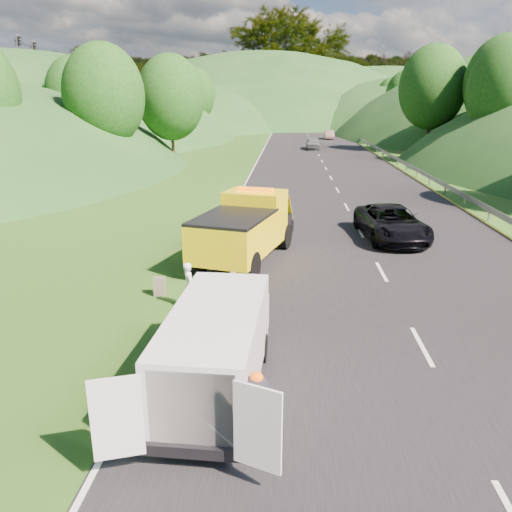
# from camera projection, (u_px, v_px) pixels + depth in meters

# --- Properties ---
(ground) EXTENTS (320.00, 320.00, 0.00)m
(ground) POSITION_uv_depth(u_px,v_px,m) (305.00, 313.00, 15.26)
(ground) COLOR #38661E
(ground) RESTS_ON ground
(road_surface) EXTENTS (14.00, 200.00, 0.02)m
(road_surface) POSITION_uv_depth(u_px,v_px,m) (322.00, 161.00, 53.17)
(road_surface) COLOR black
(road_surface) RESTS_ON ground
(guardrail) EXTENTS (0.06, 140.00, 1.52)m
(guardrail) POSITION_uv_depth(u_px,v_px,m) (372.00, 151.00, 64.64)
(guardrail) COLOR gray
(guardrail) RESTS_ON ground
(tree_line_left) EXTENTS (14.00, 140.00, 14.00)m
(tree_line_left) POSITION_uv_depth(u_px,v_px,m) (164.00, 144.00, 73.56)
(tree_line_left) COLOR #2C5A1A
(tree_line_left) RESTS_ON ground
(tree_line_right) EXTENTS (14.00, 140.00, 14.00)m
(tree_line_right) POSITION_uv_depth(u_px,v_px,m) (454.00, 146.00, 71.02)
(tree_line_right) COLOR #2C5A1A
(tree_line_right) RESTS_ON ground
(hills_backdrop) EXTENTS (201.00, 288.60, 44.00)m
(hills_backdrop) POSITION_uv_depth(u_px,v_px,m) (314.00, 123.00, 143.17)
(hills_backdrop) COLOR #2D5B23
(hills_backdrop) RESTS_ON ground
(tow_truck) EXTENTS (3.97, 6.85, 2.78)m
(tow_truck) POSITION_uv_depth(u_px,v_px,m) (245.00, 228.00, 19.91)
(tow_truck) COLOR black
(tow_truck) RESTS_ON ground
(white_van) EXTENTS (3.15, 5.83, 2.04)m
(white_van) POSITION_uv_depth(u_px,v_px,m) (218.00, 345.00, 10.81)
(white_van) COLOR black
(white_van) RESTS_ON ground
(woman) EXTENTS (0.58, 0.65, 1.48)m
(woman) POSITION_uv_depth(u_px,v_px,m) (190.00, 308.00, 15.60)
(woman) COLOR white
(woman) RESTS_ON ground
(child) EXTENTS (0.58, 0.47, 1.12)m
(child) POSITION_uv_depth(u_px,v_px,m) (234.00, 305.00, 15.85)
(child) COLOR #D4CA71
(child) RESTS_ON ground
(worker) EXTENTS (1.22, 1.09, 1.64)m
(worker) POSITION_uv_depth(u_px,v_px,m) (257.00, 457.00, 9.10)
(worker) COLOR black
(worker) RESTS_ON ground
(suitcase) EXTENTS (0.43, 0.28, 0.64)m
(suitcase) POSITION_uv_depth(u_px,v_px,m) (160.00, 286.00, 16.55)
(suitcase) COLOR #625B49
(suitcase) RESTS_ON ground
(spare_tire) EXTENTS (0.70, 0.70, 0.20)m
(spare_tire) POSITION_uv_depth(u_px,v_px,m) (251.00, 442.00, 9.49)
(spare_tire) COLOR black
(spare_tire) RESTS_ON ground
(passing_suv) EXTENTS (3.07, 5.71, 1.52)m
(passing_suv) POSITION_uv_depth(u_px,v_px,m) (390.00, 239.00, 23.40)
(passing_suv) COLOR black
(passing_suv) RESTS_ON ground
(dist_car_a) EXTENTS (1.81, 4.51, 1.54)m
(dist_car_a) POSITION_uv_depth(u_px,v_px,m) (313.00, 149.00, 66.10)
(dist_car_a) COLOR #55565A
(dist_car_a) RESTS_ON ground
(dist_car_b) EXTENTS (1.51, 4.34, 1.43)m
(dist_car_b) POSITION_uv_depth(u_px,v_px,m) (329.00, 139.00, 83.47)
(dist_car_b) COLOR brown
(dist_car_b) RESTS_ON ground
(dist_car_c) EXTENTS (1.97, 4.85, 1.41)m
(dist_car_c) POSITION_uv_depth(u_px,v_px,m) (303.00, 131.00, 104.80)
(dist_car_c) COLOR #A95478
(dist_car_c) RESTS_ON ground
(dist_car_d) EXTENTS (1.81, 4.51, 1.54)m
(dist_car_d) POSITION_uv_depth(u_px,v_px,m) (316.00, 128.00, 118.31)
(dist_car_d) COLOR #586C5D
(dist_car_d) RESTS_ON ground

